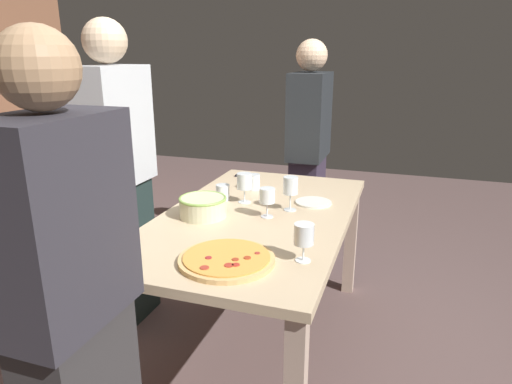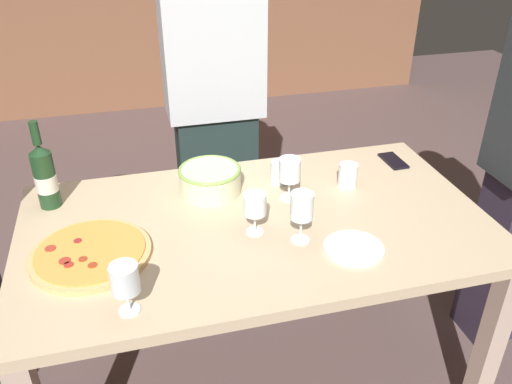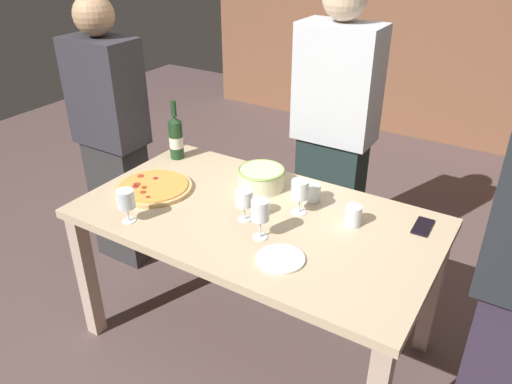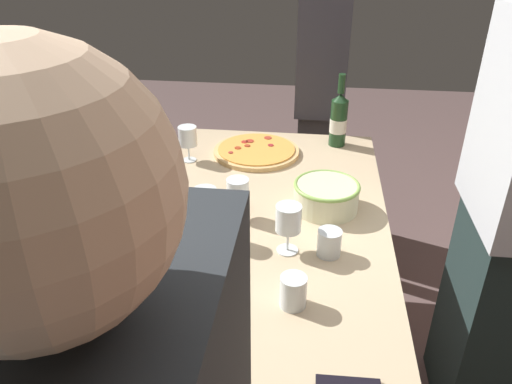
{
  "view_description": "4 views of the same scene",
  "coord_description": "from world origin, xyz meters",
  "px_view_note": "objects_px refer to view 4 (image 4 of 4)",
  "views": [
    {
      "loc": [
        -2.01,
        -0.68,
        1.52
      ],
      "look_at": [
        0.0,
        0.0,
        0.87
      ],
      "focal_mm": 31.79,
      "sensor_mm": 36.0,
      "label": 1
    },
    {
      "loc": [
        -0.38,
        -1.48,
        1.76
      ],
      "look_at": [
        0.0,
        0.0,
        0.87
      ],
      "focal_mm": 37.27,
      "sensor_mm": 36.0,
      "label": 2
    },
    {
      "loc": [
        1.01,
        -1.63,
        1.92
      ],
      "look_at": [
        0.0,
        0.0,
        0.87
      ],
      "focal_mm": 35.09,
      "sensor_mm": 36.0,
      "label": 3
    },
    {
      "loc": [
        1.42,
        0.18,
        1.67
      ],
      "look_at": [
        0.0,
        0.0,
        0.87
      ],
      "focal_mm": 34.88,
      "sensor_mm": 36.0,
      "label": 4
    }
  ],
  "objects_px": {
    "serving_bowl": "(326,195)",
    "wine_glass_by_bottle": "(188,138)",
    "pizza": "(256,151)",
    "person_guest_left": "(511,211)",
    "cup_ceramic": "(329,243)",
    "dining_table": "(256,244)",
    "wine_glass_near_pizza": "(205,204)",
    "wine_glass_far_left": "(288,221)",
    "side_plate": "(168,261)",
    "cup_amber": "(293,291)",
    "person_guest_right": "(319,103)",
    "wine_bottle": "(339,119)",
    "wine_glass_far_right": "(238,191)"
  },
  "relations": [
    {
      "from": "wine_glass_near_pizza",
      "to": "person_guest_left",
      "type": "bearing_deg",
      "value": 95.95
    },
    {
      "from": "wine_glass_far_left",
      "to": "cup_ceramic",
      "type": "relative_size",
      "value": 1.88
    },
    {
      "from": "wine_glass_far_left",
      "to": "wine_glass_by_bottle",
      "type": "bearing_deg",
      "value": -142.55
    },
    {
      "from": "person_guest_left",
      "to": "cup_ceramic",
      "type": "bearing_deg",
      "value": 15.56
    },
    {
      "from": "dining_table",
      "to": "cup_ceramic",
      "type": "xyz_separation_m",
      "value": [
        0.16,
        0.24,
        0.14
      ]
    },
    {
      "from": "wine_glass_far_left",
      "to": "person_guest_right",
      "type": "relative_size",
      "value": 0.1
    },
    {
      "from": "serving_bowl",
      "to": "cup_amber",
      "type": "height_order",
      "value": "serving_bowl"
    },
    {
      "from": "wine_glass_near_pizza",
      "to": "person_guest_left",
      "type": "relative_size",
      "value": 0.1
    },
    {
      "from": "cup_amber",
      "to": "wine_glass_near_pizza",
      "type": "bearing_deg",
      "value": -134.39
    },
    {
      "from": "dining_table",
      "to": "person_guest_right",
      "type": "relative_size",
      "value": 1.01
    },
    {
      "from": "pizza",
      "to": "cup_ceramic",
      "type": "xyz_separation_m",
      "value": [
        0.71,
        0.31,
        0.03
      ]
    },
    {
      "from": "pizza",
      "to": "serving_bowl",
      "type": "xyz_separation_m",
      "value": [
        0.43,
        0.3,
        0.04
      ]
    },
    {
      "from": "dining_table",
      "to": "person_guest_right",
      "type": "bearing_deg",
      "value": 169.79
    },
    {
      "from": "wine_glass_near_pizza",
      "to": "cup_amber",
      "type": "bearing_deg",
      "value": 45.61
    },
    {
      "from": "person_guest_left",
      "to": "wine_glass_far_left",
      "type": "bearing_deg",
      "value": 12.63
    },
    {
      "from": "person_guest_left",
      "to": "serving_bowl",
      "type": "bearing_deg",
      "value": -11.78
    },
    {
      "from": "dining_table",
      "to": "cup_ceramic",
      "type": "height_order",
      "value": "cup_ceramic"
    },
    {
      "from": "wine_glass_far_left",
      "to": "cup_amber",
      "type": "height_order",
      "value": "wine_glass_far_left"
    },
    {
      "from": "serving_bowl",
      "to": "wine_glass_far_right",
      "type": "xyz_separation_m",
      "value": [
        0.1,
        -0.3,
        0.05
      ]
    },
    {
      "from": "wine_glass_by_bottle",
      "to": "dining_table",
      "type": "bearing_deg",
      "value": 37.55
    },
    {
      "from": "wine_glass_far_left",
      "to": "cup_ceramic",
      "type": "xyz_separation_m",
      "value": [
        0.0,
        0.13,
        -0.07
      ]
    },
    {
      "from": "wine_glass_near_pizza",
      "to": "wine_glass_far_left",
      "type": "xyz_separation_m",
      "value": [
        0.04,
        0.26,
        -0.01
      ]
    },
    {
      "from": "cup_amber",
      "to": "person_guest_right",
      "type": "bearing_deg",
      "value": 178.13
    },
    {
      "from": "wine_glass_near_pizza",
      "to": "person_guest_right",
      "type": "height_order",
      "value": "person_guest_right"
    },
    {
      "from": "pizza",
      "to": "serving_bowl",
      "type": "relative_size",
      "value": 1.6
    },
    {
      "from": "pizza",
      "to": "wine_bottle",
      "type": "xyz_separation_m",
      "value": [
        -0.14,
        0.35,
        0.11
      ]
    },
    {
      "from": "cup_ceramic",
      "to": "pizza",
      "type": "bearing_deg",
      "value": -156.28
    },
    {
      "from": "serving_bowl",
      "to": "cup_ceramic",
      "type": "relative_size",
      "value": 2.72
    },
    {
      "from": "wine_bottle",
      "to": "wine_glass_near_pizza",
      "type": "relative_size",
      "value": 1.85
    },
    {
      "from": "wine_glass_near_pizza",
      "to": "cup_ceramic",
      "type": "xyz_separation_m",
      "value": [
        0.05,
        0.39,
        -0.08
      ]
    },
    {
      "from": "wine_glass_near_pizza",
      "to": "wine_bottle",
      "type": "bearing_deg",
      "value": 151.69
    },
    {
      "from": "wine_glass_far_left",
      "to": "person_guest_left",
      "type": "bearing_deg",
      "value": 101.79
    },
    {
      "from": "dining_table",
      "to": "wine_glass_far_right",
      "type": "relative_size",
      "value": 10.91
    },
    {
      "from": "serving_bowl",
      "to": "wine_glass_by_bottle",
      "type": "height_order",
      "value": "wine_glass_by_bottle"
    },
    {
      "from": "dining_table",
      "to": "side_plate",
      "type": "relative_size",
      "value": 8.28
    },
    {
      "from": "serving_bowl",
      "to": "cup_ceramic",
      "type": "height_order",
      "value": "serving_bowl"
    },
    {
      "from": "wine_glass_by_bottle",
      "to": "cup_amber",
      "type": "height_order",
      "value": "wine_glass_by_bottle"
    },
    {
      "from": "side_plate",
      "to": "person_guest_left",
      "type": "height_order",
      "value": "person_guest_left"
    },
    {
      "from": "wine_glass_by_bottle",
      "to": "wine_glass_far_left",
      "type": "bearing_deg",
      "value": 37.45
    },
    {
      "from": "wine_glass_far_left",
      "to": "side_plate",
      "type": "height_order",
      "value": "wine_glass_far_left"
    },
    {
      "from": "dining_table",
      "to": "wine_bottle",
      "type": "bearing_deg",
      "value": 157.54
    },
    {
      "from": "wine_glass_by_bottle",
      "to": "person_guest_right",
      "type": "height_order",
      "value": "person_guest_right"
    },
    {
      "from": "dining_table",
      "to": "wine_glass_near_pizza",
      "type": "xyz_separation_m",
      "value": [
        0.11,
        -0.15,
        0.22
      ]
    },
    {
      "from": "pizza",
      "to": "serving_bowl",
      "type": "bearing_deg",
      "value": 34.82
    },
    {
      "from": "cup_ceramic",
      "to": "person_guest_left",
      "type": "height_order",
      "value": "person_guest_left"
    },
    {
      "from": "cup_ceramic",
      "to": "person_guest_left",
      "type": "bearing_deg",
      "value": 104.71
    },
    {
      "from": "serving_bowl",
      "to": "cup_ceramic",
      "type": "xyz_separation_m",
      "value": [
        0.27,
        0.01,
        -0.01
      ]
    },
    {
      "from": "cup_ceramic",
      "to": "person_guest_right",
      "type": "relative_size",
      "value": 0.05
    },
    {
      "from": "cup_amber",
      "to": "wine_bottle",
      "type": "bearing_deg",
      "value": 172.86
    },
    {
      "from": "wine_glass_far_left",
      "to": "cup_amber",
      "type": "bearing_deg",
      "value": 7.21
    }
  ]
}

